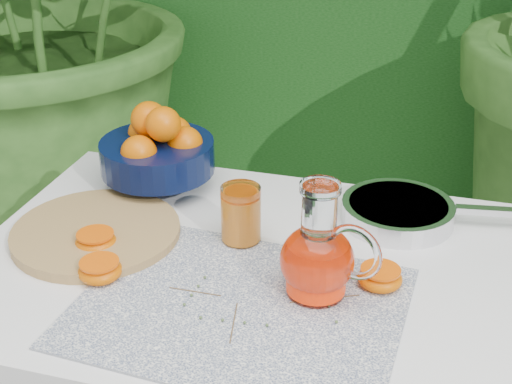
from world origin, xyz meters
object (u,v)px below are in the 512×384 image
(saute_pan, at_px, (399,211))
(cutting_board, at_px, (96,232))
(juice_pitcher, at_px, (318,257))
(white_table, at_px, (253,301))
(fruit_bowl, at_px, (158,149))

(saute_pan, bearing_deg, cutting_board, -158.25)
(juice_pitcher, bearing_deg, saute_pan, 69.54)
(juice_pitcher, relative_size, saute_pan, 0.51)
(cutting_board, relative_size, juice_pitcher, 1.57)
(juice_pitcher, bearing_deg, cutting_board, 171.19)
(white_table, relative_size, cutting_board, 3.22)
(white_table, xyz_separation_m, fruit_bowl, (-0.27, 0.23, 0.17))
(white_table, bearing_deg, fruit_bowl, 139.29)
(juice_pitcher, height_order, saute_pan, juice_pitcher)
(saute_pan, bearing_deg, juice_pitcher, -110.46)
(white_table, bearing_deg, juice_pitcher, -25.98)
(cutting_board, height_order, fruit_bowl, fruit_bowl)
(fruit_bowl, distance_m, saute_pan, 0.50)
(white_table, distance_m, saute_pan, 0.33)
(juice_pitcher, bearing_deg, white_table, 154.02)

